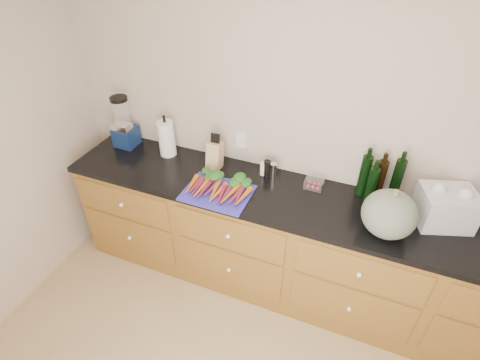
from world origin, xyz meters
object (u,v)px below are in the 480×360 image
at_px(carrots, 219,187).
at_px(tomato_box, 314,184).
at_px(cutting_board, 218,193).
at_px(paper_towel, 167,138).
at_px(blender_appliance, 124,125).
at_px(squash, 389,214).
at_px(knife_block, 215,155).

bearing_deg(carrots, tomato_box, 25.71).
height_order(cutting_board, carrots, carrots).
xyz_separation_m(paper_towel, tomato_box, (1.20, 0.01, -0.12)).
xyz_separation_m(cutting_board, blender_appliance, (-0.99, 0.32, 0.18)).
xyz_separation_m(squash, tomato_box, (-0.51, 0.29, -0.12)).
relative_size(carrots, paper_towel, 1.53).
bearing_deg(paper_towel, tomato_box, 0.48).
bearing_deg(carrots, knife_block, 120.62).
distance_m(blender_appliance, tomato_box, 1.61).
bearing_deg(squash, blender_appliance, 172.65).
relative_size(carrots, knife_block, 2.14).
distance_m(carrots, squash, 1.13).
distance_m(carrots, paper_towel, 0.66).
height_order(cutting_board, tomato_box, tomato_box).
distance_m(squash, knife_block, 1.31).
distance_m(squash, paper_towel, 1.74).
bearing_deg(carrots, squash, 0.51).
xyz_separation_m(cutting_board, tomato_box, (0.61, 0.33, 0.02)).
bearing_deg(knife_block, cutting_board, -62.38).
bearing_deg(knife_block, paper_towel, 177.35).
bearing_deg(paper_towel, squash, -9.11).
relative_size(knife_block, tomato_box, 1.60).
distance_m(carrots, blender_appliance, 1.04).
height_order(knife_block, tomato_box, knife_block).
height_order(blender_appliance, tomato_box, blender_appliance).
relative_size(blender_appliance, knife_block, 2.07).
relative_size(blender_appliance, paper_towel, 1.48).
bearing_deg(blender_appliance, knife_block, -1.22).
height_order(squash, knife_block, squash).
xyz_separation_m(carrots, squash, (1.13, 0.01, 0.11)).
distance_m(paper_towel, tomato_box, 1.21).
height_order(squash, blender_appliance, blender_appliance).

